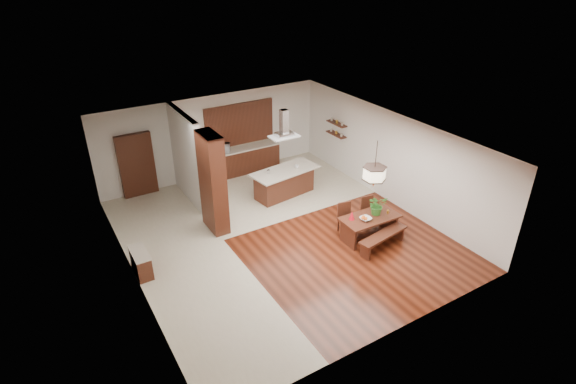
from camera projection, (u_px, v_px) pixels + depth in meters
room_shell at (278, 168)px, 11.81m from camera, size 9.00×9.04×2.92m
tile_hallway at (187, 264)px, 11.52m from camera, size 2.50×9.00×0.01m
tile_kitchen at (274, 188)px, 15.24m from camera, size 5.50×4.00×0.01m
soffit_band at (278, 138)px, 11.43m from camera, size 8.00×9.00×0.02m
partition_pier at (213, 183)px, 12.36m from camera, size 0.45×1.00×2.90m
partition_stub at (186, 157)px, 13.95m from camera, size 0.18×2.40×2.90m
hallway_console at (141, 263)px, 11.04m from camera, size 0.37×0.88×0.63m
hallway_doorway at (137, 165)px, 14.37m from camera, size 1.10×0.20×2.10m
rear_counter at (244, 160)px, 16.18m from camera, size 2.60×0.62×0.95m
kitchen_window at (239, 124)px, 15.78m from camera, size 2.60×0.08×1.50m
shelf_lower at (336, 134)px, 15.86m from camera, size 0.26×0.90×0.04m
shelf_upper at (337, 123)px, 15.67m from camera, size 0.26×0.90×0.04m
dining_table at (370, 222)px, 12.36m from camera, size 1.65×0.85×0.68m
dining_bench at (383, 241)px, 12.03m from camera, size 1.64×0.59×0.45m
dining_chair_left at (347, 219)px, 12.58m from camera, size 0.48×0.48×0.92m
dining_chair_right at (369, 212)px, 12.95m from camera, size 0.45×0.45×0.89m
pendant_lantern at (375, 165)px, 11.54m from camera, size 0.64×0.64×1.31m
foliage_plant at (377, 205)px, 12.27m from camera, size 0.58×0.53×0.56m
fruit_bowl at (366, 219)px, 12.10m from camera, size 0.32×0.32×0.07m
napkin_cone at (352, 215)px, 12.09m from camera, size 0.19×0.19×0.24m
gold_ornament at (388, 212)px, 12.41m from camera, size 0.09×0.09×0.09m
kitchen_island at (284, 182)px, 14.60m from camera, size 2.34×1.27×0.92m
range_hood at (284, 124)px, 13.67m from camera, size 0.90×0.55×0.87m
island_cup at (297, 167)px, 14.47m from camera, size 0.17×0.17×0.10m
microwave at (222, 148)px, 15.52m from camera, size 0.62×0.54×0.29m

